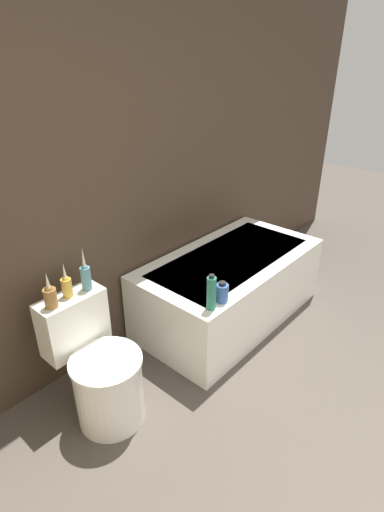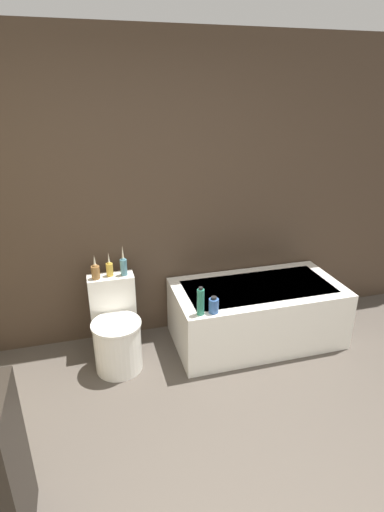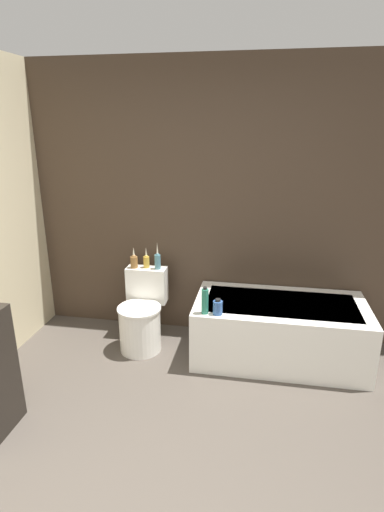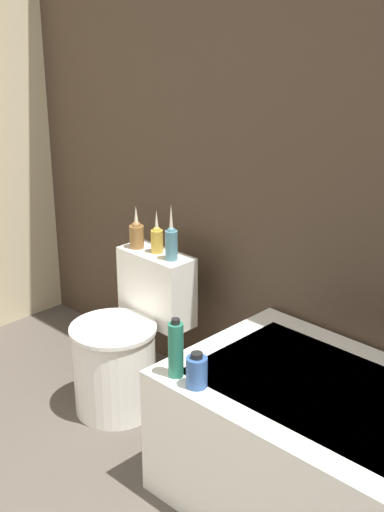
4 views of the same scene
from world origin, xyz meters
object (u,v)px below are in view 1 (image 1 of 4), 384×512
at_px(bathtub, 229,287).
at_px(shampoo_bottle_short, 222,293).
at_px(vase_bronze, 86,276).
at_px(shampoo_bottle_tall, 211,293).
at_px(toilet, 100,372).
at_px(vase_gold, 50,296).
at_px(vase_silver, 67,285).

height_order(bathtub, shampoo_bottle_short, shampoo_bottle_short).
bearing_deg(bathtub, vase_bronze, 171.70).
xyz_separation_m(vase_bronze, shampoo_bottle_tall, (0.52, -0.48, -0.16)).
distance_m(toilet, vase_bronze, 0.55).
distance_m(toilet, vase_gold, 0.53).
relative_size(vase_silver, shampoo_bottle_short, 1.51).
relative_size(vase_bronze, shampoo_bottle_short, 1.92).
height_order(bathtub, vase_bronze, vase_bronze).
relative_size(vase_silver, shampoo_bottle_tall, 0.88).
xyz_separation_m(toilet, shampoo_bottle_short, (0.74, -0.29, 0.30)).
xyz_separation_m(bathtub, shampoo_bottle_short, (-0.52, -0.31, 0.33)).
bearing_deg(vase_silver, shampoo_bottle_short, -33.82).
distance_m(bathtub, toilet, 1.26).
height_order(vase_gold, shampoo_bottle_short, vase_gold).
distance_m(vase_gold, shampoo_bottle_short, 1.00).
relative_size(vase_gold, vase_bronze, 0.79).
bearing_deg(vase_gold, vase_bronze, 2.07).
relative_size(bathtub, shampoo_bottle_tall, 6.37).
bearing_deg(vase_gold, bathtub, -6.60).
xyz_separation_m(toilet, vase_silver, (0.00, 0.21, 0.49)).
bearing_deg(vase_silver, vase_bronze, -8.23).
bearing_deg(toilet, vase_silver, 90.00).
xyz_separation_m(toilet, shampoo_bottle_tall, (0.64, -0.29, 0.34)).
xyz_separation_m(vase_gold, vase_silver, (0.11, 0.02, -0.00)).
bearing_deg(shampoo_bottle_tall, vase_bronze, 137.30).
height_order(toilet, shampoo_bottle_short, toilet).
distance_m(vase_gold, shampoo_bottle_tall, 0.90).
bearing_deg(shampoo_bottle_short, bathtub, 31.09).
distance_m(vase_silver, shampoo_bottle_short, 0.91).
bearing_deg(toilet, shampoo_bottle_tall, -24.28).
height_order(bathtub, vase_gold, vase_gold).
bearing_deg(toilet, bathtub, 1.23).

